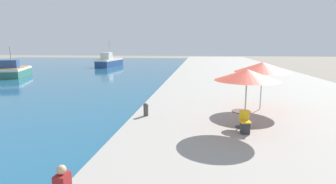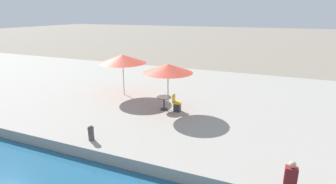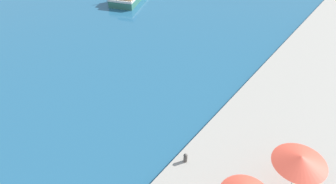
% 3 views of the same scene
% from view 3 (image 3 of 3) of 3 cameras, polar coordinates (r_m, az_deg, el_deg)
% --- Properties ---
extents(cafe_umbrella_white, '(3.00, 3.00, 2.60)m').
position_cam_3_polar(cafe_umbrella_white, '(19.45, 22.06, -10.89)').
color(cafe_umbrella_white, '#B7B7B7').
rests_on(cafe_umbrella_white, quay_promenade).
extents(mooring_bollard, '(0.26, 0.26, 0.65)m').
position_cam_3_polar(mooring_bollard, '(20.84, 3.06, -11.31)').
color(mooring_bollard, '#4C4742').
rests_on(mooring_bollard, quay_promenade).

